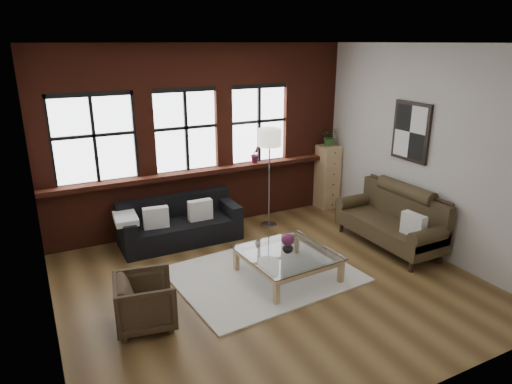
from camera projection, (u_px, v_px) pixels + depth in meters
name	position (u px, v px, depth m)	size (l,w,h in m)	color
floor	(269.00, 283.00, 6.39)	(5.50, 5.50, 0.00)	brown
ceiling	(272.00, 43.00, 5.39)	(5.50, 5.50, 0.00)	white
wall_back	(202.00, 138.00, 8.00)	(5.50, 5.50, 0.00)	#BDB7AF
wall_front	(416.00, 247.00, 3.78)	(5.50, 5.50, 0.00)	#BDB7AF
wall_left	(37.00, 207.00, 4.69)	(5.00, 5.00, 0.00)	#BDB7AF
wall_right	(425.00, 151.00, 7.08)	(5.00, 5.00, 0.00)	#BDB7AF
brick_backwall	(203.00, 139.00, 7.95)	(5.50, 0.12, 3.20)	#562114
sill_ledge	(206.00, 171.00, 8.05)	(5.50, 0.30, 0.08)	#562114
window_left	(94.00, 140.00, 7.13)	(1.38, 0.10, 1.50)	black
window_mid	(186.00, 132.00, 7.78)	(1.38, 0.10, 1.50)	black
window_right	(258.00, 125.00, 8.39)	(1.38, 0.10, 1.50)	black
wall_poster	(411.00, 132.00, 7.24)	(0.05, 0.74, 0.94)	black
shag_rug	(264.00, 274.00, 6.60)	(2.48, 1.95, 0.03)	beige
dark_sofa	(180.00, 222.00, 7.60)	(1.97, 0.80, 0.71)	black
pillow_a	(156.00, 218.00, 7.27)	(0.40, 0.14, 0.34)	silver
pillow_b	(200.00, 210.00, 7.60)	(0.40, 0.14, 0.34)	silver
vintage_settee	(389.00, 218.00, 7.37)	(0.85, 1.92, 1.02)	#362B19
pillow_settee	(413.00, 225.00, 6.80)	(0.14, 0.38, 0.34)	silver
armchair	(145.00, 301.00, 5.35)	(0.67, 0.69, 0.63)	#382B1C
coffee_table	(287.00, 265.00, 6.49)	(1.19, 1.19, 0.40)	tan
vase	(288.00, 247.00, 6.41)	(0.15, 0.15, 0.16)	#B2B2B2
flowers	(288.00, 240.00, 6.37)	(0.18, 0.18, 0.18)	#662347
drawer_chest	(327.00, 177.00, 9.14)	(0.39, 0.39, 1.27)	tan
potted_plant_top	(329.00, 137.00, 8.89)	(0.32, 0.28, 0.35)	#2D5923
floor_lamp	(269.00, 175.00, 8.09)	(0.40, 0.40, 1.94)	#A5A5A8
sill_plant	(256.00, 154.00, 8.38)	(0.19, 0.15, 0.34)	#662347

